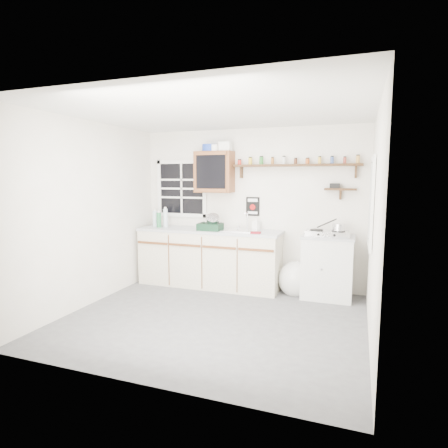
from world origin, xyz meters
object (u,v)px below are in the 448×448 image
(spice_shelf, at_px, (295,165))
(dish_rack, at_px, (211,225))
(right_cabinet, at_px, (327,267))
(hotplate, at_px, (327,233))
(upper_cabinet, at_px, (214,172))
(main_cabinet, at_px, (209,258))

(spice_shelf, distance_m, dish_rack, 1.57)
(right_cabinet, distance_m, hotplate, 0.49)
(spice_shelf, height_order, dish_rack, spice_shelf)
(upper_cabinet, xyz_separation_m, dish_rack, (0.03, -0.23, -0.82))
(upper_cabinet, distance_m, dish_rack, 0.85)
(right_cabinet, height_order, upper_cabinet, upper_cabinet)
(hotplate, bearing_deg, dish_rack, -178.91)
(spice_shelf, distance_m, hotplate, 1.13)
(right_cabinet, distance_m, dish_rack, 1.85)
(upper_cabinet, bearing_deg, main_cabinet, -103.68)
(right_cabinet, bearing_deg, dish_rack, -176.27)
(spice_shelf, bearing_deg, upper_cabinet, -176.87)
(main_cabinet, distance_m, dish_rack, 0.56)
(spice_shelf, bearing_deg, right_cabinet, -19.37)
(main_cabinet, bearing_deg, hotplate, 0.17)
(main_cabinet, height_order, hotplate, hotplate)
(spice_shelf, xyz_separation_m, hotplate, (0.52, -0.21, -0.98))
(main_cabinet, relative_size, spice_shelf, 1.21)
(main_cabinet, bearing_deg, upper_cabinet, 76.32)
(upper_cabinet, xyz_separation_m, spice_shelf, (1.27, 0.07, 0.10))
(hotplate, bearing_deg, right_cabinet, 49.11)
(upper_cabinet, xyz_separation_m, hotplate, (1.78, -0.14, -0.88))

